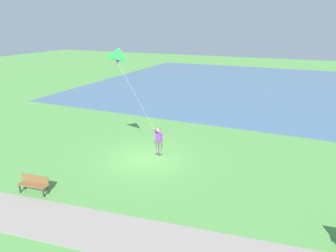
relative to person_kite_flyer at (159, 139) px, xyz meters
The scene contains 6 objects.
ground_plane 1.37m from the person_kite_flyer, 27.70° to the right, with size 120.00×120.00×0.00m, color #569947.
lake_water 25.05m from the person_kite_flyer, behind, with size 36.00×44.00×0.01m, color #476B8E.
walkway_path 7.70m from the person_kite_flyer, 12.04° to the left, with size 2.40×32.00×0.02m, color gray.
person_kite_flyer is the anchor object (origin of this frame).
flying_kite 5.88m from the person_kite_flyer, 17.72° to the right, with size 2.58×1.33×4.90m.
park_bench_near_walkway 7.38m from the person_kite_flyer, 29.10° to the right, with size 0.63×1.54×0.88m.
Camera 1 is at (14.79, 7.87, 7.79)m, focal length 32.26 mm.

